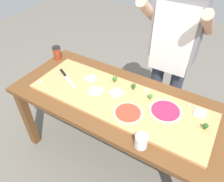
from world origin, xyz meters
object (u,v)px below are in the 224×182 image
Objects in this scene: chefs_knife at (65,76)px; broccoli_floret_center_right at (150,96)px; cheese_crumble_c at (189,105)px; cook_center at (173,47)px; broccoli_floret_back_left at (115,79)px; pizza_slice_far_right at (117,93)px; pizza_slice_center at (95,91)px; sauce_jar at (57,53)px; prep_table at (117,107)px; pizza_slice_near_right at (200,113)px; pizza_slice_near_left at (91,79)px; broccoli_floret_front_right at (134,86)px; cheese_crumble_a at (41,81)px; broccoli_floret_back_right at (206,126)px; pizza_whole_tomato_red at (128,113)px; flour_cup at (141,142)px; pizza_whole_beet_magenta at (165,111)px; cheese_crumble_b at (145,91)px.

chefs_knife is 0.77m from broccoli_floret_center_right.
cook_center is at bearing 125.74° from cheese_crumble_c.
pizza_slice_far_right is at bearing -54.35° from broccoli_floret_back_left.
pizza_slice_center is (0.35, -0.03, 0.00)m from chefs_knife.
broccoli_floret_back_left is 0.45× the size of sauce_jar.
pizza_slice_far_right is at bearing -112.06° from cook_center.
pizza_slice_far_right is 0.66m from cook_center.
prep_table is at bearing -53.62° from pizza_slice_far_right.
pizza_slice_far_right is 1.13× the size of pizza_slice_near_right.
pizza_slice_near_left is 0.55m from broccoli_floret_center_right.
prep_table is 0.23m from broccoli_floret_front_right.
broccoli_floret_center_right reaches higher than pizza_slice_near_right.
broccoli_floret_back_right is at bearing 8.45° from cheese_crumble_a.
broccoli_floret_back_left is at bearing 69.53° from pizza_slice_center.
broccoli_floret_back_left reaches higher than pizza_slice_near_right.
pizza_slice_center is (-0.34, 0.08, -0.00)m from pizza_whole_tomato_red.
pizza_slice_far_right is at bearing -9.08° from pizza_slice_near_left.
pizza_slice_center is at bearing 153.34° from flour_cup.
pizza_whole_beet_magenta is at bearing -12.89° from broccoli_floret_back_left.
pizza_slice_near_left is 0.98m from broccoli_floret_back_right.
cheese_crumble_b is (0.82, 0.35, 0.00)m from cheese_crumble_a.
pizza_slice_near_left is 0.93× the size of flour_cup.
prep_table is at bearing 15.01° from cheese_crumble_a.
pizza_whole_tomato_red is 0.28m from pizza_whole_beet_magenta.
pizza_whole_beet_magenta is 5.49× the size of broccoli_floret_center_right.
broccoli_floret_center_right is (0.76, 0.12, 0.02)m from chefs_knife.
sauce_jar is at bearing 165.52° from prep_table.
pizza_slice_far_right is 0.27m from broccoli_floret_center_right.
pizza_whole_tomato_red is at bearing -139.24° from cheese_crumble_c.
cheese_crumble_a is at bearing -126.98° from chefs_knife.
flour_cup is (-0.32, -0.33, -0.01)m from broccoli_floret_back_right.
pizza_slice_near_right is 0.66× the size of sauce_jar.
sauce_jar is at bearing 158.40° from pizza_slice_center.
chefs_knife is at bearing -172.17° from pizza_slice_near_right.
pizza_whole_tomato_red is 0.29m from broccoli_floret_front_right.
prep_table is at bearing -109.37° from cook_center.
pizza_whole_tomato_red is (0.69, -0.12, 0.00)m from chefs_knife.
pizza_slice_far_right is (-0.41, -0.01, -0.00)m from pizza_whole_beet_magenta.
flour_cup reaches higher than pizza_slice_far_right.
pizza_slice_far_right is at bearing 140.60° from pizza_whole_tomato_red.
cheese_crumble_a is (-0.89, -0.29, -0.02)m from broccoli_floret_center_right.
cheese_crumble_a is (-0.63, -0.20, 0.00)m from pizza_slice_far_right.
sauce_jar is 0.08× the size of cook_center.
pizza_whole_beet_magenta is at bearing 35.26° from pizza_whole_tomato_red.
pizza_whole_tomato_red is 0.89× the size of pizza_whole_beet_magenta.
pizza_slice_far_right is 0.50m from flour_cup.
broccoli_floret_back_left is 0.63m from cheese_crumble_c.
broccoli_floret_center_right reaches higher than pizza_slice_center.
broccoli_floret_back_right is (0.60, -0.13, -0.00)m from broccoli_floret_front_right.
pizza_slice_near_left is at bearing -159.02° from broccoli_floret_back_left.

